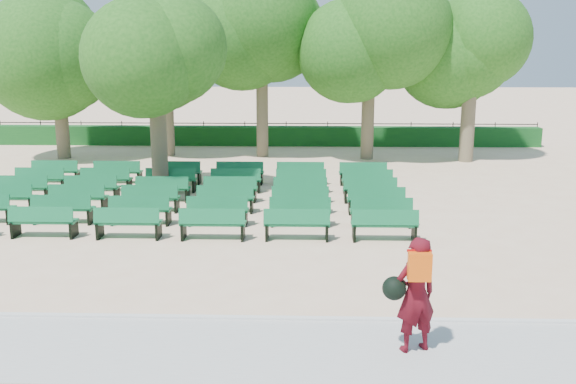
% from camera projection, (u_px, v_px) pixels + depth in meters
% --- Properties ---
extents(ground, '(120.00, 120.00, 0.00)m').
position_uv_depth(ground, '(231.00, 223.00, 17.10)').
color(ground, beige).
extents(paving, '(30.00, 2.20, 0.06)m').
position_uv_depth(paving, '(175.00, 350.00, 9.88)').
color(paving, '#B7B5B2').
rests_on(paving, ground).
extents(curb, '(30.00, 0.12, 0.10)m').
position_uv_depth(curb, '(188.00, 318.00, 11.00)').
color(curb, silver).
rests_on(curb, ground).
extents(hedge, '(26.00, 0.70, 0.90)m').
position_uv_depth(hedge, '(265.00, 136.00, 30.65)').
color(hedge, '#14501C').
rests_on(hedge, ground).
extents(fence, '(26.00, 0.10, 1.02)m').
position_uv_depth(fence, '(266.00, 144.00, 31.14)').
color(fence, black).
rests_on(fence, ground).
extents(tree_line, '(21.80, 6.80, 7.04)m').
position_uv_depth(tree_line, '(259.00, 159.00, 26.85)').
color(tree_line, '#26611A').
rests_on(tree_line, ground).
extents(bench_array, '(1.62, 0.57, 1.01)m').
position_uv_depth(bench_array, '(193.00, 204.00, 18.92)').
color(bench_array, '#12693A').
rests_on(bench_array, ground).
extents(tree_among, '(3.82, 3.82, 5.55)m').
position_uv_depth(tree_among, '(156.00, 74.00, 19.72)').
color(tree_among, brown).
rests_on(tree_among, ground).
extents(person, '(0.90, 0.64, 1.80)m').
position_uv_depth(person, '(414.00, 293.00, 9.62)').
color(person, '#4B0A14').
rests_on(person, ground).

